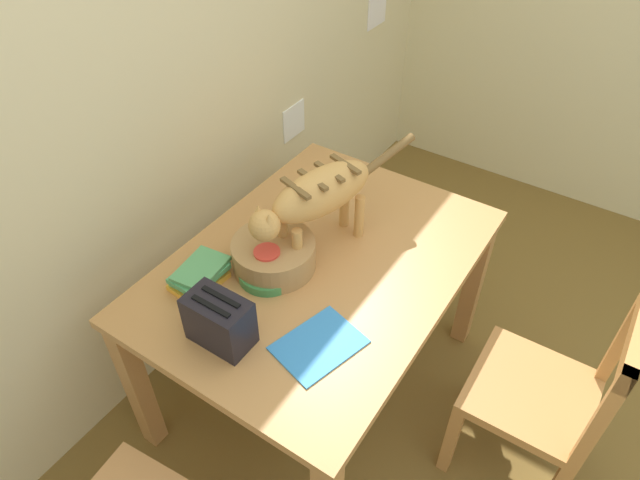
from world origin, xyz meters
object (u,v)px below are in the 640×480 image
Objects in this scene: dining_table at (320,278)px; cat at (318,196)px; coffee_mug at (268,259)px; book_stack at (200,275)px; toaster at (219,321)px; saucer_bowl at (269,272)px; magazine at (319,345)px; wooden_chair_near at (545,394)px; wicker_basket at (274,254)px.

dining_table is 0.33m from cat.
book_stack is (-0.16, 0.17, -0.04)m from coffee_mug.
toaster is (-0.46, 0.06, 0.17)m from dining_table.
cat is at bearing -16.96° from coffee_mug.
toaster is (-0.30, -0.05, 0.07)m from saucer_bowl.
wooden_chair_near reaches higher than magazine.
dining_table is 1.40× the size of wooden_chair_near.
book_stack is at bearing 74.01° from cat.
coffee_mug is at bearing 78.59° from magazine.
saucer_bowl is at bearing -165.87° from wicker_basket.
magazine is 0.85m from wooden_chair_near.
coffee_mug is 0.66× the size of toaster.
magazine is (-0.16, -0.31, -0.01)m from saucer_bowl.
wooden_chair_near reaches higher than book_stack.
cat is 0.26m from wicker_basket.
coffee_mug reaches higher than wicker_basket.
coffee_mug is at bearing 106.22° from wooden_chair_near.
toaster is at bearing -170.74° from coffee_mug.
wooden_chair_near reaches higher than wicker_basket.
coffee_mug is at bearing 145.31° from dining_table.
saucer_bowl is 0.07m from wicker_basket.
wooden_chair_near is (0.24, -0.97, -0.36)m from wicker_basket.
coffee_mug is (-0.21, 0.06, -0.16)m from cat.
saucer_bowl is 1.02× the size of book_stack.
coffee_mug is at bearing 89.76° from cat.
wooden_chair_near is at bearing -73.06° from coffee_mug.
toaster is (-0.14, 0.27, 0.08)m from magazine.
saucer_bowl is at bearing -48.08° from book_stack.
magazine is at bearing -61.42° from toaster.
cat is at bearing -1.67° from toaster.
toaster reaches higher than wooden_chair_near.
wooden_chair_near is (0.14, -0.85, -0.21)m from dining_table.
saucer_bowl reaches higher than magazine.
toaster is at bearing 172.70° from dining_table.
wicker_basket is at bearing 73.16° from magazine.
toaster is 1.16m from wooden_chair_near.
coffee_mug reaches higher than book_stack.
wicker_basket is at bearing 131.97° from dining_table.
wooden_chair_near is (0.45, -1.13, -0.34)m from book_stack.
wooden_chair_near is at bearing -75.89° from wicker_basket.
cat reaches higher than magazine.
wicker_basket reaches higher than book_stack.
book_stack is 0.23× the size of wooden_chair_near.
saucer_bowl is 1.05m from wooden_chair_near.
wooden_chair_near is (0.29, -0.96, -0.38)m from coffee_mug.
cat is 0.49m from book_stack.
dining_table is 9.79× the size of coffee_mug.
dining_table is at bearing -34.69° from coffee_mug.
wooden_chair_near is (0.45, -0.65, -0.31)m from magazine.
wooden_chair_near is at bearing -56.73° from toaster.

